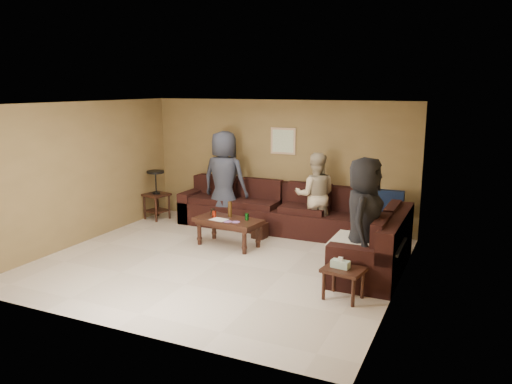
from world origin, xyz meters
TOP-DOWN VIEW (x-y plane):
  - room at (0.00, 0.00)m, footprint 5.60×5.50m
  - sectional_sofa at (0.81, 1.52)m, footprint 4.65×2.90m
  - coffee_table at (-0.25, 0.78)m, footprint 1.24×0.75m
  - end_table_left at (-2.47, 1.78)m, footprint 0.55×0.55m
  - side_table_right at (2.15, -0.59)m, footprint 0.57×0.50m
  - waste_bin at (0.06, 1.44)m, footprint 0.26×0.26m
  - wall_art at (0.10, 2.48)m, footprint 0.52×0.04m
  - person_left at (-0.90, 1.87)m, footprint 0.94×0.62m
  - person_middle at (0.95, 1.95)m, footprint 0.92×0.81m
  - person_right at (2.23, 0.20)m, footprint 0.60×0.89m

SIDE VIEW (x-z plane):
  - waste_bin at x=0.06m, z-range 0.00..0.29m
  - sectional_sofa at x=0.81m, z-range -0.16..0.81m
  - side_table_right at x=2.15m, z-range 0.09..0.66m
  - coffee_table at x=-0.25m, z-range 0.03..0.80m
  - end_table_left at x=-2.47m, z-range 0.02..1.05m
  - person_middle at x=0.95m, z-range 0.00..1.58m
  - person_right at x=2.23m, z-range 0.00..1.79m
  - person_left at x=-0.90m, z-range 0.00..1.91m
  - room at x=0.00m, z-range 0.41..2.91m
  - wall_art at x=0.10m, z-range 1.44..1.96m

